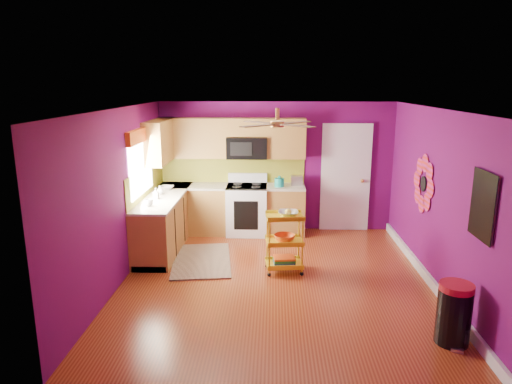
{
  "coord_description": "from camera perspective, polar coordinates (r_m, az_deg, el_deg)",
  "views": [
    {
      "loc": [
        -0.05,
        -6.25,
        2.84
      ],
      "look_at": [
        -0.31,
        0.4,
        1.25
      ],
      "focal_mm": 32.0,
      "sensor_mm": 36.0,
      "label": 1
    }
  ],
  "objects": [
    {
      "name": "toaster",
      "position": [
        8.72,
        5.13,
        1.45
      ],
      "size": [
        0.22,
        0.15,
        0.18
      ],
      "primitive_type": "cube",
      "color": "beige",
      "rests_on": "lower_cabinets"
    },
    {
      "name": "lower_cabinets",
      "position": [
        8.52,
        -6.64,
        -3.02
      ],
      "size": [
        2.81,
        2.31,
        0.94
      ],
      "color": "brown",
      "rests_on": "ground"
    },
    {
      "name": "panel_door",
      "position": [
        9.02,
        11.11,
        1.61
      ],
      "size": [
        0.95,
        0.11,
        2.15
      ],
      "color": "white",
      "rests_on": "ground"
    },
    {
      "name": "rolling_cart",
      "position": [
        6.98,
        3.64,
        -5.98
      ],
      "size": [
        0.6,
        0.46,
        1.01
      ],
      "color": "yellow",
      "rests_on": "ground"
    },
    {
      "name": "teal_kettle",
      "position": [
        8.57,
        2.94,
        1.23
      ],
      "size": [
        0.18,
        0.18,
        0.21
      ],
      "color": "#128D82",
      "rests_on": "lower_cabinets"
    },
    {
      "name": "soap_bottle_a",
      "position": [
        7.82,
        -12.42,
        -0.2
      ],
      "size": [
        0.08,
        0.09,
        0.19
      ],
      "primitive_type": "imported",
      "color": "#EA3F72",
      "rests_on": "lower_cabinets"
    },
    {
      "name": "electric_range",
      "position": [
        8.76,
        -1.14,
        -2.13
      ],
      "size": [
        0.76,
        0.66,
        1.13
      ],
      "color": "white",
      "rests_on": "ground"
    },
    {
      "name": "soap_bottle_b",
      "position": [
        8.13,
        -11.92,
        0.23
      ],
      "size": [
        0.12,
        0.12,
        0.16
      ],
      "primitive_type": "imported",
      "color": "white",
      "rests_on": "lower_cabinets"
    },
    {
      "name": "left_window",
      "position": [
        7.7,
        -14.22,
        4.82
      ],
      "size": [
        0.08,
        1.35,
        1.08
      ],
      "color": "white",
      "rests_on": "ground"
    },
    {
      "name": "shag_rug",
      "position": [
        7.6,
        -6.81,
        -8.48
      ],
      "size": [
        1.11,
        1.61,
        0.02
      ],
      "primitive_type": "cube",
      "rotation": [
        0.0,
        0.0,
        0.13
      ],
      "color": "black",
      "rests_on": "ground"
    },
    {
      "name": "ground",
      "position": [
        6.87,
        2.48,
        -10.98
      ],
      "size": [
        5.0,
        5.0,
        0.0
      ],
      "primitive_type": "plane",
      "color": "maroon",
      "rests_on": "ground"
    },
    {
      "name": "ceiling_fan",
      "position": [
        6.47,
        2.68,
        8.58
      ],
      "size": [
        1.01,
        1.01,
        0.26
      ],
      "color": "#BF8C3F",
      "rests_on": "ground"
    },
    {
      "name": "counter_cup",
      "position": [
        7.41,
        -13.25,
        -1.32
      ],
      "size": [
        0.14,
        0.14,
        0.11
      ],
      "primitive_type": "imported",
      "color": "white",
      "rests_on": "lower_cabinets"
    },
    {
      "name": "trash_can",
      "position": [
        5.67,
        23.5,
        -13.78
      ],
      "size": [
        0.49,
        0.49,
        0.71
      ],
      "color": "black",
      "rests_on": "ground"
    },
    {
      "name": "right_wall_art",
      "position": [
        6.49,
        22.71,
        -0.02
      ],
      "size": [
        0.04,
        2.74,
        1.04
      ],
      "color": "black",
      "rests_on": "ground"
    },
    {
      "name": "upper_cabinetry",
      "position": [
        8.57,
        -5.83,
        6.43
      ],
      "size": [
        2.8,
        2.3,
        1.26
      ],
      "color": "brown",
      "rests_on": "ground"
    },
    {
      "name": "room_envelope",
      "position": [
        6.37,
        2.87,
        2.52
      ],
      "size": [
        4.54,
        5.04,
        2.52
      ],
      "color": "#5E0A55",
      "rests_on": "ground"
    },
    {
      "name": "counter_dish",
      "position": [
        8.53,
        -11.04,
        0.55
      ],
      "size": [
        0.24,
        0.24,
        0.06
      ],
      "primitive_type": "imported",
      "color": "white",
      "rests_on": "lower_cabinets"
    }
  ]
}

